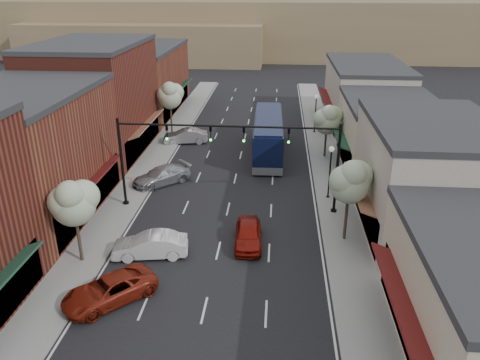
% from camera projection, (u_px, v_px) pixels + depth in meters
% --- Properties ---
extents(ground, '(160.00, 160.00, 0.00)m').
position_uv_depth(ground, '(214.00, 268.00, 28.58)').
color(ground, black).
rests_on(ground, ground).
extents(sidewalk_left, '(2.80, 73.00, 0.15)m').
position_uv_depth(sidewalk_left, '(155.00, 157.00, 46.12)').
color(sidewalk_left, gray).
rests_on(sidewalk_left, ground).
extents(sidewalk_right, '(2.80, 73.00, 0.15)m').
position_uv_depth(sidewalk_right, '(327.00, 162.00, 44.84)').
color(sidewalk_right, gray).
rests_on(sidewalk_right, ground).
extents(curb_left, '(0.25, 73.00, 0.17)m').
position_uv_depth(curb_left, '(169.00, 158.00, 46.01)').
color(curb_left, gray).
rests_on(curb_left, ground).
extents(curb_right, '(0.25, 73.00, 0.17)m').
position_uv_depth(curb_right, '(312.00, 162.00, 44.95)').
color(curb_right, gray).
rests_on(curb_right, ground).
extents(bldg_left_midnear, '(10.14, 14.10, 9.40)m').
position_uv_depth(bldg_left_midnear, '(26.00, 156.00, 33.31)').
color(bldg_left_midnear, brown).
rests_on(bldg_left_midnear, ground).
extents(bldg_left_midfar, '(10.14, 14.10, 10.90)m').
position_uv_depth(bldg_left_midfar, '(96.00, 99.00, 45.83)').
color(bldg_left_midfar, maroon).
rests_on(bldg_left_midfar, ground).
extents(bldg_left_far, '(10.14, 18.10, 8.40)m').
position_uv_depth(bldg_left_far, '(142.00, 80.00, 60.97)').
color(bldg_left_far, brown).
rests_on(bldg_left_far, ground).
extents(bldg_right_midnear, '(9.14, 12.10, 7.90)m').
position_uv_depth(bldg_right_midnear, '(427.00, 178.00, 31.48)').
color(bldg_right_midnear, '#B9AC9E').
rests_on(bldg_right_midnear, ground).
extents(bldg_right_midfar, '(9.14, 12.10, 6.40)m').
position_uv_depth(bldg_right_midfar, '(388.00, 135.00, 42.76)').
color(bldg_right_midfar, beige).
rests_on(bldg_right_midfar, ground).
extents(bldg_right_far, '(9.14, 16.10, 7.40)m').
position_uv_depth(bldg_right_far, '(364.00, 95.00, 55.38)').
color(bldg_right_far, '#B9AC9E').
rests_on(bldg_right_far, ground).
extents(hill_far, '(120.00, 30.00, 12.00)m').
position_uv_depth(hill_far, '(265.00, 27.00, 108.60)').
color(hill_far, '#7A6647').
rests_on(hill_far, ground).
extents(hill_near, '(50.00, 20.00, 8.00)m').
position_uv_depth(hill_near, '(147.00, 41.00, 100.30)').
color(hill_near, '#7A6647').
rests_on(hill_near, ground).
extents(signal_mast_right, '(8.22, 0.46, 7.00)m').
position_uv_depth(signal_mast_right, '(305.00, 155.00, 33.64)').
color(signal_mast_right, black).
rests_on(signal_mast_right, ground).
extents(signal_mast_left, '(8.22, 0.46, 7.00)m').
position_uv_depth(signal_mast_left, '(152.00, 150.00, 34.50)').
color(signal_mast_left, black).
rests_on(signal_mast_left, ground).
extents(tree_right_near, '(2.85, 2.65, 5.95)m').
position_uv_depth(tree_right_near, '(351.00, 180.00, 29.79)').
color(tree_right_near, '#47382B').
rests_on(tree_right_near, ground).
extents(tree_right_far, '(2.85, 2.65, 5.43)m').
position_uv_depth(tree_right_far, '(328.00, 119.00, 44.62)').
color(tree_right_far, '#47382B').
rests_on(tree_right_far, ground).
extents(tree_left_near, '(2.85, 2.65, 5.69)m').
position_uv_depth(tree_left_near, '(73.00, 201.00, 27.48)').
color(tree_left_near, '#47382B').
rests_on(tree_left_near, ground).
extents(tree_left_far, '(2.85, 2.65, 6.13)m').
position_uv_depth(tree_left_far, '(170.00, 95.00, 51.13)').
color(tree_left_far, '#47382B').
rests_on(tree_left_far, ground).
extents(lamp_post_near, '(0.44, 0.44, 4.44)m').
position_uv_depth(lamp_post_near, '(331.00, 164.00, 36.41)').
color(lamp_post_near, black).
rests_on(lamp_post_near, ground).
extents(lamp_post_far, '(0.44, 0.44, 4.44)m').
position_uv_depth(lamp_post_far, '(316.00, 107.00, 52.43)').
color(lamp_post_far, black).
rests_on(lamp_post_far, ground).
extents(coach_bus, '(3.00, 12.51, 3.81)m').
position_uv_depth(coach_bus, '(268.00, 135.00, 46.51)').
color(coach_bus, black).
rests_on(coach_bus, ground).
extents(red_hatchback, '(1.99, 4.47, 1.49)m').
position_uv_depth(red_hatchback, '(248.00, 234.00, 30.85)').
color(red_hatchback, maroon).
rests_on(red_hatchback, ground).
extents(parked_car_a, '(5.33, 5.27, 1.43)m').
position_uv_depth(parked_car_a, '(109.00, 290.00, 25.39)').
color(parked_car_a, maroon).
rests_on(parked_car_a, ground).
extents(parked_car_b, '(4.93, 2.41, 1.56)m').
position_uv_depth(parked_car_b, '(150.00, 245.00, 29.51)').
color(parked_car_b, silver).
rests_on(parked_car_b, ground).
extents(parked_car_c, '(5.21, 5.07, 1.50)m').
position_uv_depth(parked_car_c, '(162.00, 176.00, 40.06)').
color(parked_car_c, '#A5A6AB').
rests_on(parked_car_c, ground).
extents(parked_car_e, '(4.91, 2.48, 1.55)m').
position_uv_depth(parked_car_e, '(186.00, 136.00, 50.05)').
color(parked_car_e, '#A7A7AC').
rests_on(parked_car_e, ground).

